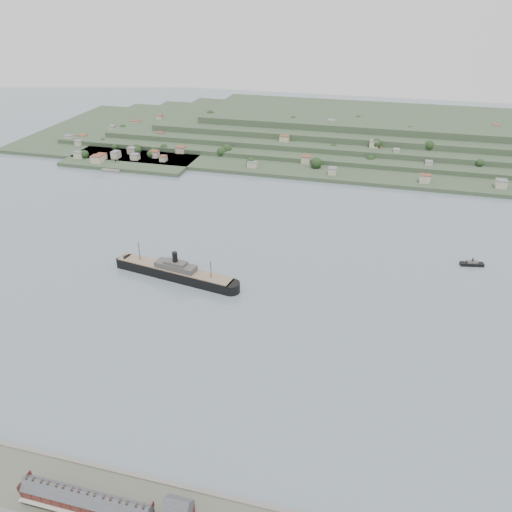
# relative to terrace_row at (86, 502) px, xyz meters

# --- Properties ---
(ground) EXTENTS (1400.00, 1400.00, 0.00)m
(ground) POSITION_rel_terrace_row_xyz_m (10.00, 168.02, -6.84)
(ground) COLOR slate
(ground) RESTS_ON ground
(terrace_row) EXTENTS (55.60, 9.80, 11.07)m
(terrace_row) POSITION_rel_terrace_row_xyz_m (0.00, 0.00, 0.00)
(terrace_row) COLOR #4B201B
(terrace_row) RESTS_ON ground
(far_peninsula) EXTENTS (760.00, 309.00, 30.00)m
(far_peninsula) POSITION_rel_terrace_row_xyz_m (37.91, 561.12, 5.04)
(far_peninsula) COLOR #31442D
(far_peninsula) RESTS_ON ground
(steamship) EXTENTS (104.00, 28.67, 25.07)m
(steamship) POSITION_rel_terrace_row_xyz_m (-40.14, 178.41, -2.21)
(steamship) COLOR black
(steamship) RESTS_ON ground
(ferry_west) EXTENTS (20.68, 10.92, 7.47)m
(ferry_west) POSITION_rel_terrace_row_xyz_m (-200.62, 393.02, -5.04)
(ferry_west) COLOR black
(ferry_west) RESTS_ON ground
(ferry_east) EXTENTS (17.64, 7.78, 6.40)m
(ferry_east) POSITION_rel_terrace_row_xyz_m (172.01, 250.46, -5.30)
(ferry_east) COLOR black
(ferry_east) RESTS_ON ground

